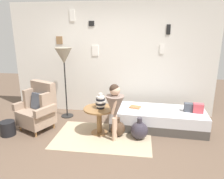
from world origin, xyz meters
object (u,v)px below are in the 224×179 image
Objects in this scene: daybed at (157,119)px; floor_lamp at (64,59)px; demijohn_near at (118,128)px; demijohn_far at (139,130)px; magazine_basket at (8,128)px; side_table at (99,115)px; armchair at (38,108)px; person_child at (115,105)px; book_on_daybed at (135,107)px; vase_striped at (101,102)px.

floor_lamp is (-2.07, 0.32, 1.17)m from daybed.
demijohn_far reaches higher than demijohn_near.
magazine_basket is (-0.83, -1.05, -1.23)m from floor_lamp.
daybed is 2.40m from floor_lamp.
demijohn_far is (0.78, -0.11, -0.22)m from side_table.
side_table is 1.61× the size of demijohn_near.
armchair is 1.61× the size of side_table.
person_child is (1.61, -0.27, 0.24)m from armchair.
demijohn_near is at bearing -149.15° from daybed.
armchair is 1.99m from book_on_daybed.
armchair is 2.08m from demijohn_far.
floor_lamp reaches higher than daybed.
magazine_basket is at bearing -128.07° from floor_lamp.
armchair is 1.68m from demijohn_near.
daybed reaches higher than demijohn_near.
person_child is (-0.82, -0.63, 0.48)m from daybed.
daybed is 8.82× the size of book_on_daybed.
armchair is 0.67m from magazine_basket.
side_table reaches higher than book_on_daybed.
person_child reaches higher than daybed.
demijohn_near is at bearing -121.03° from book_on_daybed.
floor_lamp is at bearing 142.84° from person_child.
side_table reaches higher than magazine_basket.
demijohn_far is (1.71, -0.84, -1.20)m from floor_lamp.
armchair is at bearing 175.59° from demijohn_far.
daybed is at bearing -8.75° from floor_lamp.
demijohn_far is 2.54m from magazine_basket.
side_table reaches higher than demijohn_near.
floor_lamp reaches higher than book_on_daybed.
armchair is at bearing 170.48° from person_child.
book_on_daybed is 2.56m from magazine_basket.
book_on_daybed is (1.95, 0.41, -0.02)m from armchair.
side_table is 1.54m from floor_lamp.
daybed is at bearing 14.22° from magazine_basket.
person_child reaches higher than armchair.
armchair is 1.21m from floor_lamp.
book_on_daybed is at bearing 34.87° from vase_striped.
demijohn_far is (2.06, -0.16, -0.27)m from armchair.
book_on_daybed is at bearing 174.81° from daybed.
person_child reaches higher than demijohn_near.
daybed is at bearing 8.52° from armchair.
demijohn_near is at bearing 76.84° from person_child.
daybed is at bearing 19.75° from side_table.
book_on_daybed is at bearing 11.76° from armchair.
demijohn_far is at bearing 4.80° from magazine_basket.
armchair is at bearing 178.02° from vase_striped.
floor_lamp reaches higher than armchair.
vase_striped is (-1.12, -0.41, 0.46)m from daybed.
magazine_basket is at bearing -141.96° from armchair.
side_table is at bearing 172.10° from demijohn_near.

